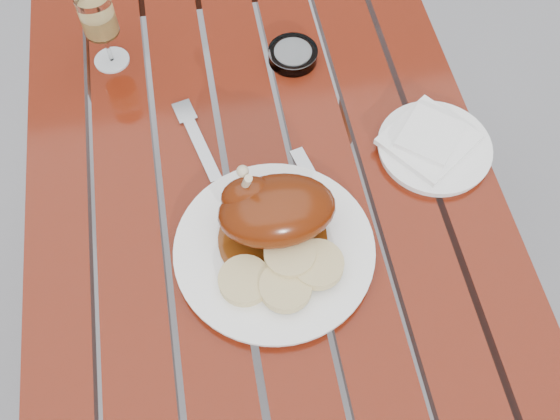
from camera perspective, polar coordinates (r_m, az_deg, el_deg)
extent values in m
plane|color=slate|center=(1.77, -1.28, -9.44)|extent=(60.00, 60.00, 0.00)
cube|color=maroon|center=(1.42, -1.57, -4.12)|extent=(0.80, 1.20, 0.75)
cylinder|color=white|center=(1.00, -0.52, -3.69)|extent=(0.40, 0.40, 0.02)
cylinder|color=#612A0B|center=(0.99, -0.68, -2.61)|extent=(0.17, 0.17, 0.00)
ellipsoid|color=maroon|center=(0.96, -0.28, -0.07)|extent=(0.18, 0.12, 0.09)
ellipsoid|color=maroon|center=(0.96, -2.90, 1.23)|extent=(0.09, 0.06, 0.07)
cylinder|color=#C6B28C|center=(0.94, -3.30, 2.09)|extent=(0.03, 0.04, 0.10)
cylinder|color=#D9C784|center=(0.95, -3.26, -6.46)|extent=(0.08, 0.08, 0.02)
cylinder|color=#D9C784|center=(0.94, 0.51, -7.04)|extent=(0.08, 0.08, 0.02)
cylinder|color=#D9C784|center=(0.96, 3.47, -4.98)|extent=(0.08, 0.08, 0.02)
cylinder|color=#D9C784|center=(0.96, 0.90, -4.07)|extent=(0.08, 0.08, 0.02)
cylinder|color=#D8B362|center=(1.23, -15.96, 15.53)|extent=(0.09, 0.09, 0.16)
cylinder|color=white|center=(1.14, 13.91, 5.53)|extent=(0.21, 0.21, 0.02)
cube|color=white|center=(1.13, 13.44, 6.30)|extent=(0.19, 0.19, 0.01)
cylinder|color=#B2B7BC|center=(1.24, 1.18, 14.00)|extent=(0.10, 0.10, 0.02)
cube|color=gray|center=(1.12, -7.39, 6.06)|extent=(0.06, 0.17, 0.01)
cube|color=gray|center=(1.05, 4.23, 0.48)|extent=(0.06, 0.18, 0.01)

